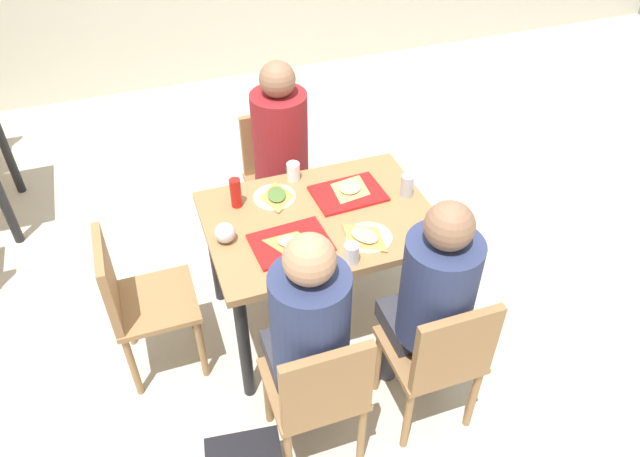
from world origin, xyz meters
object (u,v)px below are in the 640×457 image
pizza_slice_a (293,243)px  pizza_slice_d (364,236)px  main_table (320,232)px  condiment_bottle (236,193)px  chair_near_right (440,355)px  foil_bundle (225,233)px  paper_plate_center (275,197)px  paper_plate_near_edge (369,237)px  tray_red_near (290,243)px  tray_red_far (348,194)px  chair_near_left (319,391)px  soda_can (407,186)px  chair_left_end (135,298)px  plastic_cup_a (293,171)px  pizza_slice_c (277,195)px  person_far_side (282,149)px  pizza_slice_b (350,188)px  person_in_red (308,328)px  plastic_cup_b (351,254)px  person_in_brown_jacket (432,295)px  chair_far_side (278,171)px

pizza_slice_a → pizza_slice_d: bearing=-9.9°
main_table → condiment_bottle: (-0.37, 0.23, 0.18)m
main_table → chair_near_right: size_ratio=1.32×
pizza_slice_a → foil_bundle: foil_bundle is taller
paper_plate_center → pizza_slice_a: size_ratio=0.87×
paper_plate_near_edge → condiment_bottle: (-0.54, 0.45, 0.08)m
tray_red_near → tray_red_far: 0.48m
chair_near_left → soda_can: 1.16m
chair_near_left → chair_left_end: bearing=129.9°
tray_red_near → pizza_slice_a: pizza_slice_a is taller
main_table → foil_bundle: size_ratio=11.29×
chair_near_right → soda_can: size_ratio=7.03×
main_table → pizza_slice_d: pizza_slice_d is taller
chair_near_left → plastic_cup_a: chair_near_left is taller
paper_plate_near_edge → pizza_slice_d: pizza_slice_d is taller
pizza_slice_a → plastic_cup_a: (0.16, 0.51, 0.03)m
pizza_slice_c → foil_bundle: foil_bundle is taller
person_far_side → paper_plate_center: bearing=-111.6°
paper_plate_near_edge → pizza_slice_d: 0.03m
paper_plate_near_edge → pizza_slice_b: size_ratio=0.88×
main_table → foil_bundle: (-0.48, -0.02, 0.15)m
plastic_cup_a → foil_bundle: size_ratio=1.00×
person_in_red → soda_can: person_in_red is taller
tray_red_far → foil_bundle: 0.69m
chair_left_end → tray_red_near: bearing=-10.9°
main_table → chair_near_right: bearing=-70.5°
tray_red_near → chair_left_end: bearing=169.1°
pizza_slice_a → plastic_cup_b: bearing=-40.2°
person_in_red → tray_red_near: bearing=80.6°
plastic_cup_b → pizza_slice_a: bearing=139.8°
chair_near_left → main_table: bearing=70.5°
plastic_cup_a → condiment_bottle: bearing=-160.0°
person_in_brown_jacket → foil_bundle: size_ratio=12.68×
tray_red_near → soda_can: soda_can is taller
chair_left_end → plastic_cup_a: chair_left_end is taller
soda_can → person_in_brown_jacket: bearing=-106.3°
paper_plate_center → chair_near_left: bearing=-96.3°
pizza_slice_a → condiment_bottle: bearing=114.3°
plastic_cup_b → tray_red_far: bearing=70.3°
pizza_slice_d → condiment_bottle: (-0.51, 0.45, 0.06)m
chair_left_end → tray_red_near: chair_left_end is taller
person_in_brown_jacket → person_far_side: bearing=102.2°
tray_red_far → plastic_cup_a: plastic_cup_a is taller
chair_near_left → chair_near_right: same height
chair_far_side → condiment_bottle: 0.75m
chair_far_side → chair_left_end: size_ratio=1.00×
paper_plate_center → tray_red_near: bearing=-94.4°
person_in_brown_jacket → soda_can: (0.20, 0.68, 0.06)m
foil_bundle → pizza_slice_b: bearing=13.4°
chair_near_right → chair_left_end: (-1.23, 0.79, 0.00)m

